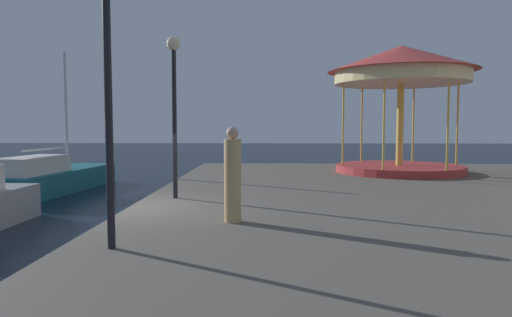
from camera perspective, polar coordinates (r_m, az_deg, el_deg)
The scene contains 7 objects.
ground_plane at distance 11.56m, azimuth -15.29°, elevation -9.64°, with size 120.00×120.00×0.00m, color black.
quay_dock at distance 11.86m, azimuth 24.02°, elevation -7.52°, with size 15.59×24.99×0.80m, color #5B564F.
sailboat_teal at distance 20.49m, azimuth -24.04°, elevation -2.17°, with size 2.65×7.10×5.86m.
carousel at distance 19.76m, azimuth 17.62°, elevation 9.46°, with size 5.94×5.94×5.15m.
lamp_post_mid_promenade at distance 7.50m, azimuth -18.04°, elevation 13.03°, with size 0.36×0.36×4.59m.
lamp_post_far_end at distance 12.28m, azimuth -10.17°, elevation 8.62°, with size 0.36×0.36×4.23m.
person_by_the_water at distance 9.11m, azimuth -2.92°, elevation -2.37°, with size 0.34×0.34×1.90m.
Camera 1 is at (3.31, -10.74, 2.72)m, focal length 32.13 mm.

